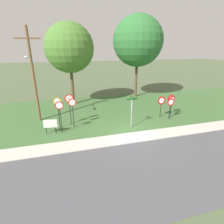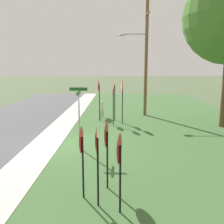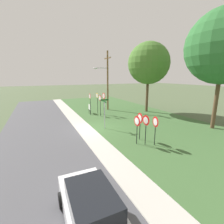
{
  "view_description": "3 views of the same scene",
  "coord_description": "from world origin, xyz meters",
  "px_view_note": "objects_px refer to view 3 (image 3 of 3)",
  "views": [
    {
      "loc": [
        -4.98,
        -12.35,
        6.87
      ],
      "look_at": [
        -1.06,
        1.78,
        1.39
      ],
      "focal_mm": 28.07,
      "sensor_mm": 36.0,
      "label": 1
    },
    {
      "loc": [
        11.67,
        2.77,
        3.94
      ],
      "look_at": [
        0.46,
        2.55,
        1.8
      ],
      "focal_mm": 39.91,
      "sensor_mm": 36.0,
      "label": 2
    },
    {
      "loc": [
        14.13,
        -4.7,
        5.05
      ],
      "look_at": [
        -0.98,
        2.53,
        1.24
      ],
      "focal_mm": 25.4,
      "sensor_mm": 36.0,
      "label": 3
    }
  ],
  "objects_px": {
    "yield_sign_near_left": "(140,120)",
    "yield_sign_near_right": "(137,123)",
    "parked_sedan_distant": "(92,211)",
    "stop_sign_near_left": "(97,99)",
    "street_name_post": "(105,111)",
    "yield_sign_far_left": "(146,123)",
    "utility_pole": "(107,79)",
    "stop_sign_far_left": "(90,100)",
    "oak_tree_left": "(149,63)",
    "oak_tree_right": "(224,47)",
    "yield_sign_far_right": "(155,124)",
    "stop_sign_near_right": "(100,101)",
    "notice_board": "(89,107)",
    "stop_sign_far_center": "(104,99)"
  },
  "relations": [
    {
      "from": "stop_sign_far_center",
      "to": "street_name_post",
      "type": "xyz_separation_m",
      "value": [
        5.16,
        -2.07,
        -0.42
      ]
    },
    {
      "from": "yield_sign_near_left",
      "to": "notice_board",
      "type": "bearing_deg",
      "value": -170.26
    },
    {
      "from": "stop_sign_far_left",
      "to": "yield_sign_near_left",
      "type": "height_order",
      "value": "stop_sign_far_left"
    },
    {
      "from": "oak_tree_left",
      "to": "oak_tree_right",
      "type": "relative_size",
      "value": 0.88
    },
    {
      "from": "stop_sign_near_left",
      "to": "stop_sign_far_left",
      "type": "relative_size",
      "value": 1.01
    },
    {
      "from": "yield_sign_near_left",
      "to": "stop_sign_near_right",
      "type": "bearing_deg",
      "value": -174.89
    },
    {
      "from": "stop_sign_near_right",
      "to": "notice_board",
      "type": "relative_size",
      "value": 2.13
    },
    {
      "from": "yield_sign_near_right",
      "to": "oak_tree_left",
      "type": "relative_size",
      "value": 0.23
    },
    {
      "from": "yield_sign_far_right",
      "to": "utility_pole",
      "type": "height_order",
      "value": "utility_pole"
    },
    {
      "from": "utility_pole",
      "to": "stop_sign_far_left",
      "type": "bearing_deg",
      "value": -57.78
    },
    {
      "from": "stop_sign_far_center",
      "to": "yield_sign_near_right",
      "type": "xyz_separation_m",
      "value": [
        9.52,
        -1.35,
        -0.53
      ]
    },
    {
      "from": "stop_sign_far_left",
      "to": "street_name_post",
      "type": "height_order",
      "value": "street_name_post"
    },
    {
      "from": "stop_sign_near_right",
      "to": "notice_board",
      "type": "height_order",
      "value": "stop_sign_near_right"
    },
    {
      "from": "parked_sedan_distant",
      "to": "yield_sign_near_left",
      "type": "bearing_deg",
      "value": 134.77
    },
    {
      "from": "oak_tree_right",
      "to": "stop_sign_far_center",
      "type": "bearing_deg",
      "value": -141.74
    },
    {
      "from": "yield_sign_far_left",
      "to": "stop_sign_far_left",
      "type": "bearing_deg",
      "value": -179.14
    },
    {
      "from": "street_name_post",
      "to": "utility_pole",
      "type": "xyz_separation_m",
      "value": [
        -8.08,
        3.79,
        2.88
      ]
    },
    {
      "from": "stop_sign_far_center",
      "to": "yield_sign_far_left",
      "type": "height_order",
      "value": "stop_sign_far_center"
    },
    {
      "from": "oak_tree_left",
      "to": "parked_sedan_distant",
      "type": "distance_m",
      "value": 19.88
    },
    {
      "from": "yield_sign_far_left",
      "to": "oak_tree_right",
      "type": "height_order",
      "value": "oak_tree_right"
    },
    {
      "from": "yield_sign_near_left",
      "to": "yield_sign_near_right",
      "type": "xyz_separation_m",
      "value": [
        0.6,
        -0.69,
        -0.02
      ]
    },
    {
      "from": "stop_sign_near_left",
      "to": "stop_sign_near_right",
      "type": "bearing_deg",
      "value": -4.89
    },
    {
      "from": "stop_sign_far_center",
      "to": "stop_sign_near_right",
      "type": "bearing_deg",
      "value": -74.74
    },
    {
      "from": "stop_sign_near_left",
      "to": "yield_sign_near_left",
      "type": "height_order",
      "value": "stop_sign_near_left"
    },
    {
      "from": "yield_sign_near_left",
      "to": "yield_sign_near_right",
      "type": "relative_size",
      "value": 1.01
    },
    {
      "from": "stop_sign_near_left",
      "to": "notice_board",
      "type": "distance_m",
      "value": 1.67
    },
    {
      "from": "stop_sign_far_left",
      "to": "utility_pole",
      "type": "relative_size",
      "value": 0.33
    },
    {
      "from": "street_name_post",
      "to": "notice_board",
      "type": "xyz_separation_m",
      "value": [
        -6.88,
        0.63,
        -0.89
      ]
    },
    {
      "from": "stop_sign_near_left",
      "to": "street_name_post",
      "type": "bearing_deg",
      "value": -15.15
    },
    {
      "from": "stop_sign_near_right",
      "to": "utility_pole",
      "type": "relative_size",
      "value": 0.31
    },
    {
      "from": "parked_sedan_distant",
      "to": "yield_sign_far_left",
      "type": "bearing_deg",
      "value": 130.07
    },
    {
      "from": "stop_sign_near_left",
      "to": "yield_sign_far_left",
      "type": "distance_m",
      "value": 10.97
    },
    {
      "from": "oak_tree_left",
      "to": "yield_sign_far_left",
      "type": "bearing_deg",
      "value": -38.1
    },
    {
      "from": "stop_sign_near_left",
      "to": "yield_sign_near_left",
      "type": "xyz_separation_m",
      "value": [
        9.93,
        -0.15,
        -0.39
      ]
    },
    {
      "from": "stop_sign_near_left",
      "to": "stop_sign_far_left",
      "type": "height_order",
      "value": "stop_sign_near_left"
    },
    {
      "from": "stop_sign_far_center",
      "to": "yield_sign_near_left",
      "type": "relative_size",
      "value": 1.32
    },
    {
      "from": "stop_sign_far_left",
      "to": "yield_sign_far_left",
      "type": "distance_m",
      "value": 10.82
    },
    {
      "from": "street_name_post",
      "to": "stop_sign_near_right",
      "type": "bearing_deg",
      "value": 164.94
    },
    {
      "from": "stop_sign_far_center",
      "to": "yield_sign_far_right",
      "type": "bearing_deg",
      "value": -6.11
    },
    {
      "from": "oak_tree_right",
      "to": "parked_sedan_distant",
      "type": "xyz_separation_m",
      "value": [
        4.91,
        -14.06,
        -6.91
      ]
    },
    {
      "from": "yield_sign_far_left",
      "to": "stop_sign_near_left",
      "type": "bearing_deg",
      "value": 175.22
    },
    {
      "from": "yield_sign_near_right",
      "to": "yield_sign_far_right",
      "type": "xyz_separation_m",
      "value": [
        0.74,
        1.08,
        0.01
      ]
    },
    {
      "from": "notice_board",
      "to": "yield_sign_far_right",
      "type": "bearing_deg",
      "value": 13.2
    },
    {
      "from": "utility_pole",
      "to": "oak_tree_right",
      "type": "distance_m",
      "value": 14.12
    },
    {
      "from": "stop_sign_near_right",
      "to": "oak_tree_left",
      "type": "distance_m",
      "value": 8.48
    },
    {
      "from": "street_name_post",
      "to": "notice_board",
      "type": "distance_m",
      "value": 6.96
    },
    {
      "from": "yield_sign_near_right",
      "to": "oak_tree_right",
      "type": "distance_m",
      "value": 10.7
    },
    {
      "from": "yield_sign_near_left",
      "to": "parked_sedan_distant",
      "type": "distance_m",
      "value": 8.14
    },
    {
      "from": "yield_sign_near_left",
      "to": "yield_sign_far_left",
      "type": "relative_size",
      "value": 0.97
    },
    {
      "from": "oak_tree_left",
      "to": "parked_sedan_distant",
      "type": "xyz_separation_m",
      "value": [
        13.85,
        -12.9,
        -6.08
      ]
    }
  ]
}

